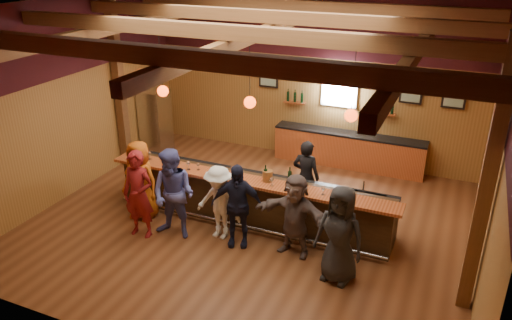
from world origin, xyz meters
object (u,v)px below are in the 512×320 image
at_px(bar_counter, 254,198).
at_px(customer_redvest, 139,194).
at_px(customer_dark, 340,235).
at_px(ice_bucket, 268,176).
at_px(stainless_fridge, 156,121).
at_px(customer_denim, 174,194).
at_px(back_bar_cabinet, 348,150).
at_px(customer_brown, 295,215).
at_px(customer_white, 219,203).
at_px(customer_navy, 237,205).
at_px(bartender, 306,177).
at_px(bottle_a, 266,175).
at_px(customer_orange, 140,180).

height_order(bar_counter, customer_redvest, customer_redvest).
distance_m(customer_dark, ice_bucket, 2.14).
height_order(stainless_fridge, customer_denim, customer_denim).
height_order(back_bar_cabinet, customer_redvest, customer_redvest).
bearing_deg(customer_brown, back_bar_cabinet, 97.46).
height_order(customer_redvest, customer_brown, customer_redvest).
height_order(customer_white, customer_navy, customer_navy).
bearing_deg(customer_white, bartender, 60.31).
height_order(customer_brown, bottle_a, customer_brown).
distance_m(back_bar_cabinet, customer_navy, 4.73).
distance_m(stainless_fridge, customer_redvest, 4.52).
bearing_deg(customer_dark, bar_counter, 159.07).
xyz_separation_m(customer_orange, customer_dark, (4.49, -0.47, 0.03)).
bearing_deg(customer_orange, customer_redvest, -54.04).
bearing_deg(customer_white, customer_redvest, -153.06).
bearing_deg(customer_navy, customer_orange, 158.57).
bearing_deg(customer_white, customer_navy, -5.76).
bearing_deg(customer_navy, customer_redvest, 175.86).
relative_size(bartender, bottle_a, 4.90).
xyz_separation_m(stainless_fridge, bartender, (5.01, -1.66, -0.05)).
relative_size(customer_denim, customer_brown, 1.13).
bearing_deg(bartender, bottle_a, 65.87).
bearing_deg(stainless_fridge, customer_dark, -30.82).
bearing_deg(customer_redvest, bar_counter, 35.10).
relative_size(back_bar_cabinet, stainless_fridge, 2.22).
xyz_separation_m(customer_white, customer_brown, (1.58, 0.05, 0.05)).
bearing_deg(bar_counter, back_bar_cabinet, 71.66).
height_order(bar_counter, customer_dark, customer_dark).
bearing_deg(customer_denim, customer_dark, -1.62).
bearing_deg(customer_brown, customer_white, -171.13).
xyz_separation_m(bar_counter, customer_brown, (1.22, -0.86, 0.31)).
distance_m(back_bar_cabinet, bartender, 2.82).
height_order(customer_redvest, customer_white, customer_redvest).
relative_size(customer_navy, customer_brown, 1.04).
height_order(stainless_fridge, customer_orange, stainless_fridge).
xyz_separation_m(customer_dark, ice_bucket, (-1.81, 1.10, 0.31)).
height_order(bar_counter, bottle_a, bottle_a).
bearing_deg(stainless_fridge, customer_denim, -51.74).
height_order(bar_counter, customer_navy, customer_navy).
height_order(customer_denim, customer_dark, customer_denim).
bearing_deg(bottle_a, bar_counter, 147.08).
xyz_separation_m(back_bar_cabinet, customer_navy, (-1.10, -4.58, 0.39)).
bearing_deg(customer_redvest, customer_navy, 10.24).
relative_size(customer_white, bottle_a, 4.55).
relative_size(bar_counter, back_bar_cabinet, 1.57).
relative_size(customer_white, customer_dark, 0.86).
relative_size(back_bar_cabinet, customer_orange, 2.26).
height_order(customer_navy, bottle_a, customer_navy).
bearing_deg(customer_denim, customer_white, 20.23).
xyz_separation_m(customer_denim, ice_bucket, (1.61, 1.01, 0.27)).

